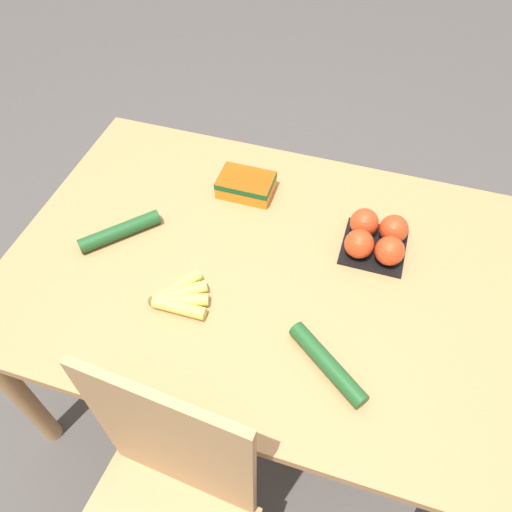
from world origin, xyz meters
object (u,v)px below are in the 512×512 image
tomato_pack (376,238)px  cucumber_far (327,363)px  banana_bunch (178,297)px  cucumber_near (120,231)px  carrot_bag (246,184)px

tomato_pack → cucumber_far: size_ratio=0.81×
banana_bunch → cucumber_near: (0.25, -0.16, 0.00)m
tomato_pack → carrot_bag: 0.44m
banana_bunch → cucumber_near: bearing=-32.7°
carrot_bag → cucumber_far: size_ratio=0.77×
cucumber_near → cucumber_far: (-0.67, 0.24, 0.00)m
cucumber_near → banana_bunch: bearing=147.3°
carrot_bag → cucumber_near: 0.41m
tomato_pack → carrot_bag: (0.43, -0.11, -0.01)m
banana_bunch → carrot_bag: (-0.04, -0.45, 0.02)m
banana_bunch → carrot_bag: bearing=-95.2°
banana_bunch → cucumber_far: cucumber_far is taller
tomato_pack → carrot_bag: size_ratio=1.06×
tomato_pack → cucumber_far: bearing=83.2°
cucumber_far → cucumber_near: bearing=-19.3°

